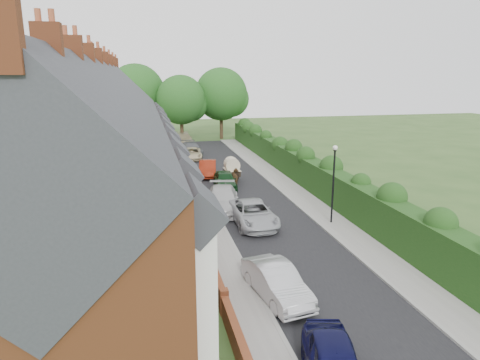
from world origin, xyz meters
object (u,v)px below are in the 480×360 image
object	(u,v)px
car_black	(184,139)
horse	(236,178)
car_green	(225,180)
car_red	(208,168)
car_grey	(191,148)
horse_cart	(232,168)
lamppost	(334,175)
car_silver_a	(276,282)
car_beige	(192,154)
car_white	(222,199)
car_silver_b	(253,213)

from	to	relation	value
car_black	horse	bearing A→B (deg)	-80.69
car_green	horse	size ratio (longest dim) A/B	2.47
car_red	car_grey	world-z (taller)	car_red
horse_cart	lamppost	bearing A→B (deg)	-72.01
car_silver_a	car_beige	size ratio (longest dim) A/B	0.98
car_silver_a	car_white	size ratio (longest dim) A/B	0.81
car_green	car_beige	bearing A→B (deg)	100.03
car_silver_b	car_red	bearing A→B (deg)	92.56
car_silver_b	car_green	xyz separation A→B (m)	(-0.13, 9.05, -0.00)
car_green	car_red	distance (m)	4.92
car_silver_a	horse_cart	size ratio (longest dim) A/B	1.48
car_silver_a	horse_cart	xyz separation A→B (m)	(2.25, 20.63, 0.51)
car_silver_a	car_green	bearing A→B (deg)	76.89
lamppost	car_red	world-z (taller)	lamppost
car_white	car_black	size ratio (longest dim) A/B	1.44
car_red	car_beige	xyz separation A→B (m)	(-0.52, 8.49, -0.10)
car_silver_b	car_white	xyz separation A→B (m)	(-1.40, 3.33, 0.06)
car_green	car_grey	world-z (taller)	car_green
car_green	car_red	xyz separation A→B (m)	(-0.76, 4.86, -0.01)
car_silver_b	car_beige	xyz separation A→B (m)	(-1.40, 22.40, -0.11)
car_silver_b	horse_cart	size ratio (longest dim) A/B	1.76
car_silver_a	car_silver_b	world-z (taller)	car_silver_b
car_silver_b	car_black	xyz separation A→B (m)	(-1.35, 33.16, -0.09)
horse_cart	car_black	bearing A→B (deg)	96.09
car_grey	car_black	bearing A→B (deg)	86.26
car_green	car_grey	distance (m)	16.30
car_grey	car_green	bearing A→B (deg)	-91.53
car_beige	horse_cart	size ratio (longest dim) A/B	1.51
car_silver_b	car_beige	distance (m)	22.44
car_green	horse_cart	world-z (taller)	horse_cart
horse	car_black	bearing A→B (deg)	-85.04
car_white	car_silver_b	bearing A→B (deg)	-56.66
car_green	car_red	bearing A→B (deg)	103.44
car_silver_b	horse	bearing A→B (deg)	83.16
car_white	horse_cart	size ratio (longest dim) A/B	1.83
car_silver_a	car_silver_b	xyz separation A→B (m)	(1.29, 9.20, 0.01)
car_silver_a	car_white	bearing A→B (deg)	81.05
car_silver_b	car_red	size ratio (longest dim) A/B	1.20
car_red	car_silver_b	bearing A→B (deg)	-76.94
car_silver_a	car_silver_b	size ratio (longest dim) A/B	0.84
lamppost	car_red	bearing A→B (deg)	111.53
car_silver_b	horse_cart	bearing A→B (deg)	84.12
horse_cart	horse	bearing A→B (deg)	-90.00
car_grey	horse_cart	bearing A→B (deg)	-86.48
car_green	horse	xyz separation A→B (m)	(1.09, 0.47, 0.00)
car_black	car_red	bearing A→B (deg)	-84.89
lamppost	horse	bearing A→B (deg)	110.99
lamppost	car_green	bearing A→B (deg)	117.02
car_silver_a	car_beige	distance (m)	31.60
car_silver_a	horse_cart	world-z (taller)	horse_cart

